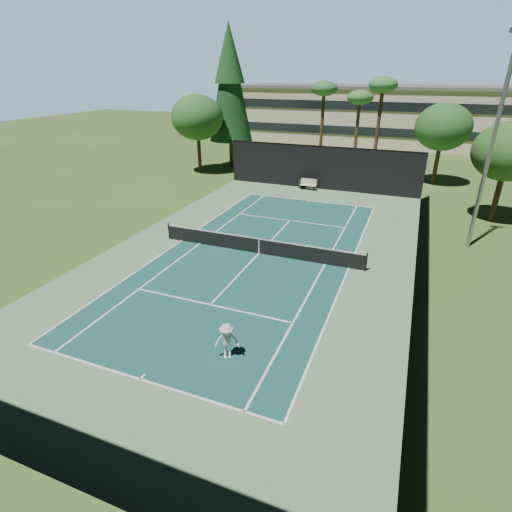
% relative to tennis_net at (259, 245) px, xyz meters
% --- Properties ---
extents(ground, '(160.00, 160.00, 0.00)m').
position_rel_tennis_net_xyz_m(ground, '(0.00, 0.00, -0.56)').
color(ground, '#35551F').
rests_on(ground, ground).
extents(apron_slab, '(18.00, 32.00, 0.01)m').
position_rel_tennis_net_xyz_m(apron_slab, '(0.00, 0.00, -0.55)').
color(apron_slab, '#61815A').
rests_on(apron_slab, ground).
extents(court_surface, '(10.97, 23.77, 0.01)m').
position_rel_tennis_net_xyz_m(court_surface, '(0.00, 0.00, -0.55)').
color(court_surface, '#174B45').
rests_on(court_surface, ground).
extents(court_lines, '(11.07, 23.87, 0.01)m').
position_rel_tennis_net_xyz_m(court_lines, '(0.00, 0.00, -0.54)').
color(court_lines, white).
rests_on(court_lines, ground).
extents(tennis_net, '(12.90, 0.10, 1.10)m').
position_rel_tennis_net_xyz_m(tennis_net, '(0.00, 0.00, 0.00)').
color(tennis_net, black).
rests_on(tennis_net, ground).
extents(fence, '(18.04, 32.05, 4.03)m').
position_rel_tennis_net_xyz_m(fence, '(0.00, 0.06, 1.45)').
color(fence, black).
rests_on(fence, ground).
extents(player, '(1.13, 0.90, 1.53)m').
position_rel_tennis_net_xyz_m(player, '(2.41, -9.57, 0.21)').
color(player, silver).
rests_on(player, ground).
extents(tennis_ball_a, '(0.06, 0.06, 0.06)m').
position_rel_tennis_net_xyz_m(tennis_ball_a, '(-5.61, -11.81, -0.53)').
color(tennis_ball_a, yellow).
rests_on(tennis_ball_a, ground).
extents(tennis_ball_b, '(0.06, 0.06, 0.06)m').
position_rel_tennis_net_xyz_m(tennis_ball_b, '(-2.86, 3.24, -0.53)').
color(tennis_ball_b, '#C4E634').
rests_on(tennis_ball_b, ground).
extents(tennis_ball_c, '(0.06, 0.06, 0.06)m').
position_rel_tennis_net_xyz_m(tennis_ball_c, '(-0.74, 4.40, -0.53)').
color(tennis_ball_c, '#C4DC32').
rests_on(tennis_ball_c, ground).
extents(tennis_ball_d, '(0.07, 0.07, 0.07)m').
position_rel_tennis_net_xyz_m(tennis_ball_d, '(-2.48, 5.23, -0.52)').
color(tennis_ball_d, '#C3D22F').
rests_on(tennis_ball_d, ground).
extents(park_bench, '(1.50, 0.45, 1.02)m').
position_rel_tennis_net_xyz_m(park_bench, '(-0.98, 15.36, -0.01)').
color(park_bench, beige).
rests_on(park_bench, ground).
extents(trash_bin, '(0.56, 0.56, 0.95)m').
position_rel_tennis_net_xyz_m(trash_bin, '(-1.78, 15.70, -0.08)').
color(trash_bin, black).
rests_on(trash_bin, ground).
extents(pine_tree, '(4.80, 4.80, 15.00)m').
position_rel_tennis_net_xyz_m(pine_tree, '(-12.00, 22.00, 9.00)').
color(pine_tree, '#49311F').
rests_on(pine_tree, ground).
extents(palm_a, '(2.80, 2.80, 9.32)m').
position_rel_tennis_net_xyz_m(palm_a, '(-2.00, 24.00, 7.63)').
color(palm_a, '#46311E').
rests_on(palm_a, ground).
extents(palm_b, '(2.80, 2.80, 8.42)m').
position_rel_tennis_net_xyz_m(palm_b, '(1.50, 26.00, 6.80)').
color(palm_b, '#4A361F').
rests_on(palm_b, ground).
extents(palm_c, '(2.80, 2.80, 9.77)m').
position_rel_tennis_net_xyz_m(palm_c, '(4.00, 23.00, 8.05)').
color(palm_c, '#452D1D').
rests_on(palm_c, ground).
extents(decid_tree_a, '(5.12, 5.12, 7.62)m').
position_rel_tennis_net_xyz_m(decid_tree_a, '(10.00, 22.00, 4.86)').
color(decid_tree_a, '#42311C').
rests_on(decid_tree_a, ground).
extents(decid_tree_b, '(4.80, 4.80, 7.14)m').
position_rel_tennis_net_xyz_m(decid_tree_b, '(14.00, 12.00, 4.52)').
color(decid_tree_b, '#482D1F').
rests_on(decid_tree_b, ground).
extents(decid_tree_c, '(5.44, 5.44, 8.09)m').
position_rel_tennis_net_xyz_m(decid_tree_c, '(-14.00, 18.00, 5.21)').
color(decid_tree_c, '#45311D').
rests_on(decid_tree_c, ground).
extents(campus_building, '(40.50, 12.50, 8.30)m').
position_rel_tennis_net_xyz_m(campus_building, '(0.00, 45.98, 3.65)').
color(campus_building, beige).
rests_on(campus_building, ground).
extents(light_pole, '(0.90, 0.25, 12.22)m').
position_rel_tennis_net_xyz_m(light_pole, '(12.00, 6.00, 5.90)').
color(light_pole, '#979A9F').
rests_on(light_pole, ground).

